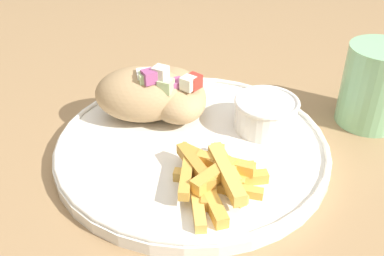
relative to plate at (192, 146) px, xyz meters
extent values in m
cube|color=#9E7A51|center=(-0.03, 0.02, -0.03)|extent=(1.49, 1.49, 0.04)
cylinder|color=#9E7A51|center=(-0.71, 0.70, -0.38)|extent=(0.06, 0.06, 0.67)
cylinder|color=white|center=(0.00, 0.00, 0.00)|extent=(0.31, 0.31, 0.01)
torus|color=white|center=(0.00, 0.00, 0.01)|extent=(0.31, 0.31, 0.01)
ellipsoid|color=tan|center=(-0.08, -0.01, 0.04)|extent=(0.14, 0.14, 0.06)
cube|color=red|center=(-0.06, 0.01, 0.07)|extent=(0.02, 0.02, 0.01)
cube|color=#A34C84|center=(-0.06, -0.01, 0.07)|extent=(0.02, 0.02, 0.01)
cube|color=white|center=(-0.07, -0.01, 0.06)|extent=(0.02, 0.02, 0.02)
cube|color=#B7D693|center=(-0.06, -0.01, 0.07)|extent=(0.02, 0.02, 0.01)
cube|color=silver|center=(-0.06, 0.00, 0.07)|extent=(0.02, 0.02, 0.02)
ellipsoid|color=tan|center=(-0.06, 0.03, 0.03)|extent=(0.14, 0.12, 0.05)
cube|color=white|center=(-0.05, 0.02, 0.05)|extent=(0.01, 0.01, 0.01)
cube|color=silver|center=(-0.03, 0.03, 0.06)|extent=(0.02, 0.02, 0.02)
cube|color=red|center=(-0.03, 0.03, 0.06)|extent=(0.02, 0.02, 0.02)
cube|color=#B7D693|center=(-0.05, 0.00, 0.06)|extent=(0.02, 0.02, 0.02)
cube|color=#A34C84|center=(-0.05, 0.02, 0.05)|extent=(0.02, 0.02, 0.02)
cube|color=gold|center=(0.07, -0.04, 0.01)|extent=(0.06, 0.06, 0.01)
cube|color=#E5B251|center=(0.07, -0.06, 0.01)|extent=(0.07, 0.06, 0.01)
cube|color=gold|center=(0.08, -0.01, 0.01)|extent=(0.04, 0.05, 0.01)
cube|color=gold|center=(0.07, -0.01, 0.01)|extent=(0.04, 0.05, 0.01)
cube|color=#E5B251|center=(0.06, -0.03, 0.01)|extent=(0.05, 0.05, 0.01)
cube|color=gold|center=(0.08, -0.03, 0.01)|extent=(0.07, 0.05, 0.01)
cube|color=gold|center=(0.08, -0.05, 0.01)|extent=(0.08, 0.05, 0.01)
cube|color=gold|center=(0.05, -0.02, 0.01)|extent=(0.04, 0.06, 0.01)
cube|color=#E5B251|center=(0.07, -0.03, 0.01)|extent=(0.08, 0.02, 0.01)
cube|color=#E5B251|center=(0.06, -0.03, 0.01)|extent=(0.06, 0.05, 0.01)
cube|color=gold|center=(0.05, -0.02, 0.02)|extent=(0.07, 0.02, 0.01)
cube|color=gold|center=(0.07, -0.04, 0.02)|extent=(0.02, 0.06, 0.01)
cube|color=gold|center=(0.07, -0.02, 0.02)|extent=(0.06, 0.04, 0.01)
cube|color=#E5B251|center=(0.07, -0.02, 0.02)|extent=(0.06, 0.04, 0.01)
cube|color=#E5B251|center=(0.08, -0.03, 0.02)|extent=(0.08, 0.05, 0.01)
cube|color=gold|center=(0.05, -0.06, 0.02)|extent=(0.05, 0.05, 0.01)
cube|color=gold|center=(0.05, -0.04, 0.02)|extent=(0.07, 0.03, 0.01)
cylinder|color=white|center=(0.04, 0.08, 0.02)|extent=(0.07, 0.07, 0.04)
cylinder|color=white|center=(0.04, 0.08, 0.04)|extent=(0.06, 0.06, 0.01)
torus|color=white|center=(0.04, 0.08, 0.04)|extent=(0.08, 0.08, 0.00)
cylinder|color=#8CCC93|center=(0.10, 0.21, 0.04)|extent=(0.08, 0.08, 0.10)
cylinder|color=silver|center=(0.10, 0.21, 0.03)|extent=(0.07, 0.07, 0.06)
camera|label=1|loc=(0.31, -0.28, 0.30)|focal=42.00mm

